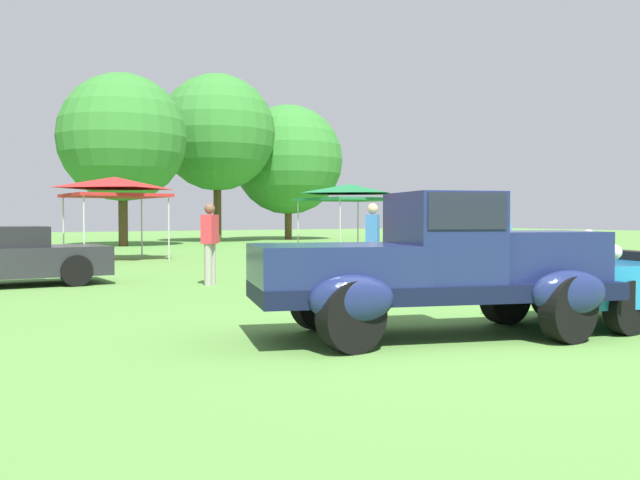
{
  "coord_description": "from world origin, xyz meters",
  "views": [
    {
      "loc": [
        -5.4,
        -5.78,
        1.42
      ],
      "look_at": [
        -0.19,
        2.27,
        1.09
      ],
      "focal_mm": 38.86,
      "sensor_mm": 36.0,
      "label": 1
    }
  ],
  "objects": [
    {
      "name": "canopy_tent_right_field",
      "position": [
        10.54,
        16.66,
        2.42
      ],
      "size": [
        3.32,
        3.32,
        2.71
      ],
      "color": "#B7B7BC",
      "rests_on": "ground_plane"
    },
    {
      "name": "spectator_between_cars",
      "position": [
        0.45,
        7.44,
        0.91
      ],
      "size": [
        0.46,
        0.45,
        1.69
      ],
      "color": "#9E998E",
      "rests_on": "ground_plane"
    },
    {
      "name": "canopy_tent_center_field",
      "position": [
        1.23,
        16.74,
        2.42
      ],
      "size": [
        2.94,
        2.94,
        2.71
      ],
      "color": "#B7B7BC",
      "rests_on": "ground_plane"
    },
    {
      "name": "spectator_near_truck",
      "position": [
        3.16,
        5.46,
        0.91
      ],
      "size": [
        0.45,
        0.45,
        1.69
      ],
      "color": "#9E998E",
      "rests_on": "ground_plane"
    },
    {
      "name": "ground_plane",
      "position": [
        0.0,
        0.0,
        0.0
      ],
      "size": [
        120.0,
        120.0,
        0.0
      ],
      "primitive_type": "plane",
      "color": "#568C3D"
    },
    {
      "name": "treeline_far_right",
      "position": [
        16.31,
        31.38,
        4.94
      ],
      "size": [
        6.75,
        6.75,
        8.32
      ],
      "color": "brown",
      "rests_on": "ground_plane"
    },
    {
      "name": "feature_pickup_truck",
      "position": [
        0.16,
        0.3,
        0.86
      ],
      "size": [
        4.46,
        2.86,
        1.7
      ],
      "color": "black",
      "rests_on": "ground_plane"
    },
    {
      "name": "treeline_mid_right",
      "position": [
        10.91,
        30.02,
        6.11
      ],
      "size": [
        6.51,
        6.51,
        9.38
      ],
      "color": "#47331E",
      "rests_on": "ground_plane"
    },
    {
      "name": "show_car_skyblue",
      "position": [
        10.35,
        9.46,
        0.6
      ],
      "size": [
        4.39,
        2.66,
        1.22
      ],
      "color": "#669EDB",
      "rests_on": "ground_plane"
    },
    {
      "name": "show_car_charcoal",
      "position": [
        -3.1,
        9.46,
        0.6
      ],
      "size": [
        3.85,
        1.79,
        1.22
      ],
      "color": "#28282D",
      "rests_on": "ground_plane"
    },
    {
      "name": "treeline_center",
      "position": [
        4.67,
        27.1,
        5.17
      ],
      "size": [
        6.07,
        6.07,
        8.22
      ],
      "color": "#47331E",
      "rests_on": "ground_plane"
    }
  ]
}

